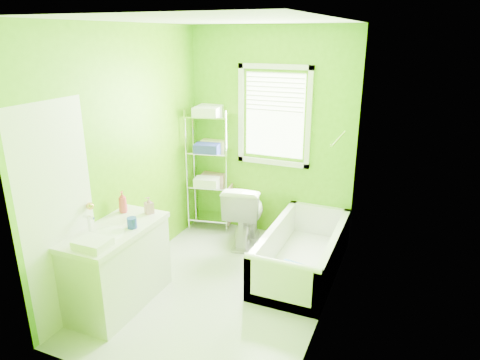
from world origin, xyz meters
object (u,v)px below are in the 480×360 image
at_px(vanity, 117,264).
at_px(wire_shelf_unit, 211,156).
at_px(bathtub, 302,258).
at_px(toilet, 245,213).

height_order(vanity, wire_shelf_unit, wire_shelf_unit).
height_order(bathtub, toilet, toilet).
relative_size(vanity, wire_shelf_unit, 0.64).
bearing_deg(vanity, wire_shelf_unit, 88.56).
relative_size(toilet, vanity, 0.75).
bearing_deg(wire_shelf_unit, toilet, -22.54).
distance_m(bathtub, vanity, 1.95).
xyz_separation_m(toilet, wire_shelf_unit, (-0.58, 0.24, 0.61)).
bearing_deg(toilet, wire_shelf_unit, -33.20).
bearing_deg(toilet, bathtub, 143.18).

